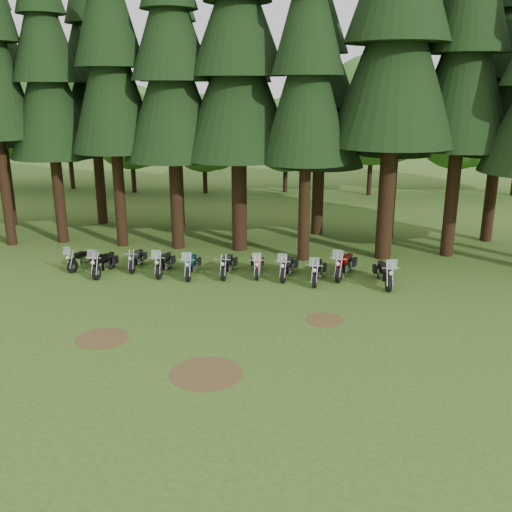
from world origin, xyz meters
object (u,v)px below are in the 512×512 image
object	(u,v)px
motorcycle_7	(287,267)
motorcycle_10	(384,274)
motorcycle_1	(104,264)
motorcycle_2	(137,260)
motorcycle_9	(344,266)
motorcycle_5	(227,265)
motorcycle_0	(83,260)
motorcycle_6	(257,266)
motorcycle_4	(191,266)
motorcycle_8	(317,271)
motorcycle_3	(164,264)

from	to	relation	value
motorcycle_7	motorcycle_10	bearing A→B (deg)	1.73
motorcycle_1	motorcycle_2	xyz separation A→B (m)	(1.21, 0.97, -0.06)
motorcycle_9	motorcycle_10	distance (m)	1.92
motorcycle_1	motorcycle_5	xyz separation A→B (m)	(5.58, 0.53, -0.03)
motorcycle_0	motorcycle_7	size ratio (longest dim) A/B	0.89
motorcycle_7	motorcycle_1	bearing A→B (deg)	-167.24
motorcycle_0	motorcycle_1	size ratio (longest dim) A/B	0.87
motorcycle_5	motorcycle_7	bearing A→B (deg)	1.91
motorcycle_6	motorcycle_5	bearing A→B (deg)	-178.02
motorcycle_1	motorcycle_2	world-z (taller)	motorcycle_1
motorcycle_1	motorcycle_10	size ratio (longest dim) A/B	0.98
motorcycle_0	motorcycle_4	world-z (taller)	motorcycle_4
motorcycle_4	motorcycle_9	xyz separation A→B (m)	(6.82, 0.67, 0.04)
motorcycle_8	motorcycle_1	bearing A→B (deg)	-173.53
motorcycle_0	motorcycle_10	xyz separation A→B (m)	(13.78, -0.74, 0.07)
motorcycle_5	motorcycle_2	bearing A→B (deg)	176.60
motorcycle_6	motorcycle_8	size ratio (longest dim) A/B	0.93
motorcycle_2	motorcycle_8	distance (m)	8.46
motorcycle_7	motorcycle_9	world-z (taller)	motorcycle_9
motorcycle_4	motorcycle_7	distance (m)	4.32
motorcycle_2	motorcycle_5	distance (m)	4.39
motorcycle_4	motorcycle_7	world-z (taller)	motorcycle_4
motorcycle_0	motorcycle_8	xyz separation A→B (m)	(10.91, -0.63, 0.04)
motorcycle_3	motorcycle_7	size ratio (longest dim) A/B	0.99
motorcycle_0	motorcycle_7	xyz separation A→B (m)	(9.59, -0.18, 0.04)
motorcycle_5	motorcycle_7	world-z (taller)	motorcycle_7
motorcycle_0	motorcycle_5	bearing A→B (deg)	18.23
motorcycle_10	motorcycle_5	bearing A→B (deg)	168.32
motorcycle_0	motorcycle_6	bearing A→B (deg)	19.65
motorcycle_6	motorcycle_9	xyz separation A→B (m)	(3.90, 0.20, 0.08)
motorcycle_0	motorcycle_4	xyz separation A→B (m)	(5.28, -0.47, 0.04)
motorcycle_2	motorcycle_10	bearing A→B (deg)	-7.04
motorcycle_9	motorcycle_10	bearing A→B (deg)	-11.94
motorcycle_2	motorcycle_8	xyz separation A→B (m)	(8.41, -0.91, 0.05)
motorcycle_3	motorcycle_7	xyz separation A→B (m)	(5.62, 0.13, 0.00)
motorcycle_0	motorcycle_6	size ratio (longest dim) A/B	0.96
motorcycle_2	motorcycle_9	xyz separation A→B (m)	(9.60, -0.07, 0.09)
motorcycle_5	motorcycle_6	distance (m)	1.35
motorcycle_5	motorcycle_9	world-z (taller)	motorcycle_9
motorcycle_3	motorcycle_5	distance (m)	2.90
motorcycle_0	motorcycle_5	distance (m)	6.87
motorcycle_6	motorcycle_8	xyz separation A→B (m)	(2.70, -0.64, 0.03)
motorcycle_8	motorcycle_9	world-z (taller)	motorcycle_9
motorcycle_2	motorcycle_1	bearing A→B (deg)	-143.23
motorcycle_0	motorcycle_5	xyz separation A→B (m)	(6.87, -0.16, 0.02)
motorcycle_1	motorcycle_5	distance (m)	5.60
motorcycle_1	motorcycle_6	distance (m)	6.95
motorcycle_2	motorcycle_10	xyz separation A→B (m)	(11.28, -1.01, 0.07)
motorcycle_10	motorcycle_6	bearing A→B (deg)	165.43
motorcycle_8	motorcycle_10	size ratio (longest dim) A/B	0.95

